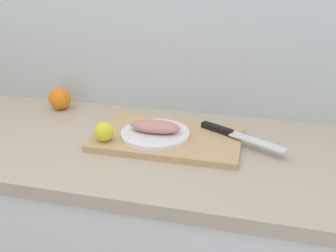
{
  "coord_description": "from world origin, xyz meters",
  "views": [
    {
      "loc": [
        0.44,
        -0.98,
        1.4
      ],
      "look_at": [
        0.19,
        0.04,
        0.95
      ],
      "focal_mm": 39.61,
      "sensor_mm": 36.0,
      "label": 1
    }
  ],
  "objects_px": {
    "cutting_board": "(168,138)",
    "chef_knife": "(231,133)",
    "lemon_0": "(104,132)",
    "fish_fillet": "(155,126)",
    "white_plate": "(155,134)"
  },
  "relations": [
    {
      "from": "cutting_board",
      "to": "chef_knife",
      "type": "distance_m",
      "value": 0.2
    },
    {
      "from": "lemon_0",
      "to": "chef_knife",
      "type": "bearing_deg",
      "value": 19.18
    },
    {
      "from": "fish_fillet",
      "to": "lemon_0",
      "type": "bearing_deg",
      "value": -154.04
    },
    {
      "from": "chef_knife",
      "to": "white_plate",
      "type": "bearing_deg",
      "value": -137.4
    },
    {
      "from": "white_plate",
      "to": "chef_knife",
      "type": "distance_m",
      "value": 0.23
    },
    {
      "from": "cutting_board",
      "to": "white_plate",
      "type": "height_order",
      "value": "white_plate"
    },
    {
      "from": "cutting_board",
      "to": "lemon_0",
      "type": "distance_m",
      "value": 0.2
    },
    {
      "from": "lemon_0",
      "to": "fish_fillet",
      "type": "bearing_deg",
      "value": 25.96
    },
    {
      "from": "white_plate",
      "to": "cutting_board",
      "type": "bearing_deg",
      "value": 27.91
    },
    {
      "from": "fish_fillet",
      "to": "chef_knife",
      "type": "relative_size",
      "value": 0.59
    },
    {
      "from": "fish_fillet",
      "to": "lemon_0",
      "type": "relative_size",
      "value": 2.69
    },
    {
      "from": "cutting_board",
      "to": "chef_knife",
      "type": "relative_size",
      "value": 1.67
    },
    {
      "from": "white_plate",
      "to": "lemon_0",
      "type": "relative_size",
      "value": 3.59
    },
    {
      "from": "fish_fillet",
      "to": "chef_knife",
      "type": "distance_m",
      "value": 0.24
    },
    {
      "from": "cutting_board",
      "to": "white_plate",
      "type": "relative_size",
      "value": 2.12
    }
  ]
}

